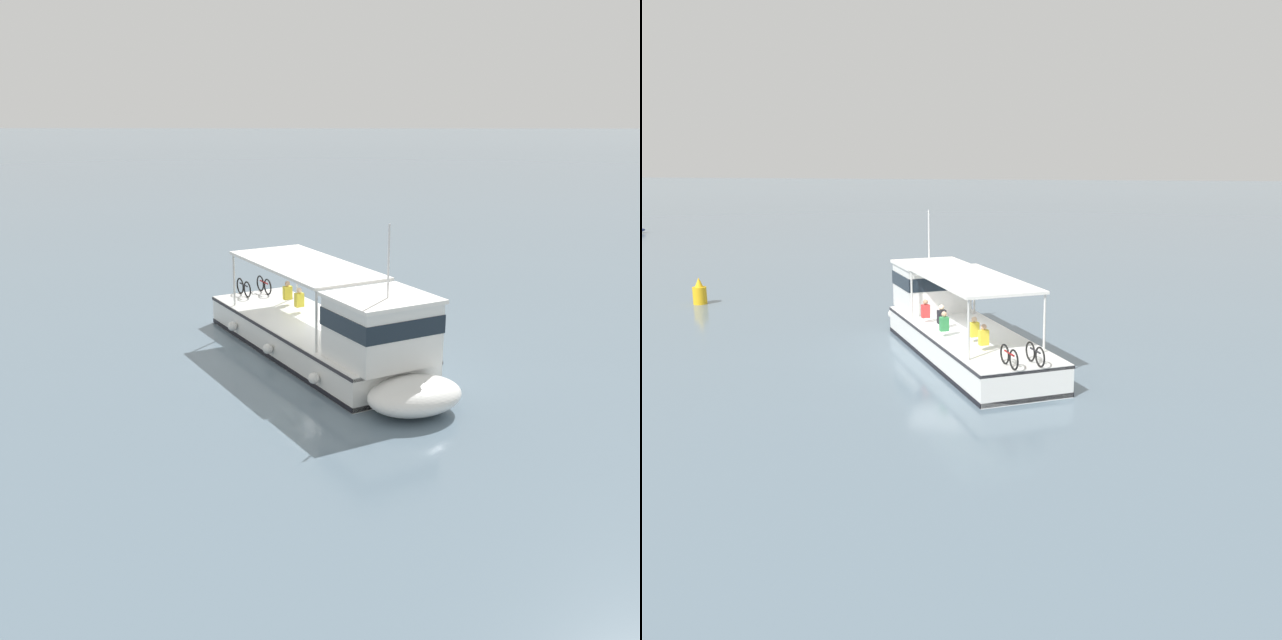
{
  "view_description": "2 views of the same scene",
  "coord_description": "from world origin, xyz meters",
  "views": [
    {
      "loc": [
        25.99,
        -0.24,
        8.85
      ],
      "look_at": [
        0.34,
        -0.69,
        1.4
      ],
      "focal_mm": 43.38,
      "sensor_mm": 36.0,
      "label": 1
    },
    {
      "loc": [
        -26.47,
        -5.4,
        7.62
      ],
      "look_at": [
        0.34,
        -0.69,
        1.4
      ],
      "focal_mm": 40.77,
      "sensor_mm": 36.0,
      "label": 2
    }
  ],
  "objects": [
    {
      "name": "ground_plane",
      "position": [
        0.0,
        0.0,
        0.0
      ],
      "size": [
        400.0,
        400.0,
        0.0
      ],
      "primitive_type": "plane",
      "color": "slate"
    },
    {
      "name": "ferry_main",
      "position": [
        1.21,
        -0.18,
        1.02
      ],
      "size": [
        12.54,
        9.07,
        5.32
      ],
      "color": "white",
      "rests_on": "ground"
    }
  ]
}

